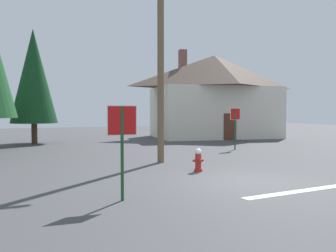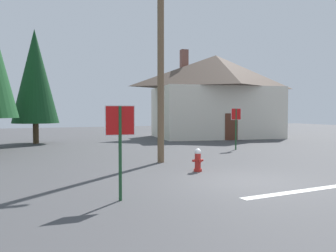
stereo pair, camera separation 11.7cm
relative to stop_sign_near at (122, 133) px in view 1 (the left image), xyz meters
The scene contains 8 objects.
ground_plane 4.59m from the stop_sign_near, 10.74° to the left, with size 80.00×80.00×0.10m, color #424244.
lane_stop_bar 5.08m from the stop_sign_near, 12.20° to the right, with size 3.80×0.30×0.01m, color silver.
stop_sign_near is the anchor object (origin of this frame).
fire_hydrant 4.93m from the stop_sign_near, 38.08° to the left, with size 0.42×0.36×0.83m.
utility_pole 7.39m from the stop_sign_near, 58.55° to the left, with size 1.60×0.28×9.69m.
stop_sign_far 12.54m from the stop_sign_near, 42.64° to the left, with size 0.65×0.08×2.33m.
house 21.94m from the stop_sign_near, 52.50° to the left, with size 11.30×8.34×7.31m.
pine_tree_mid_left 17.45m from the stop_sign_near, 92.56° to the left, with size 3.05×3.05×7.62m.
Camera 1 is at (-6.76, -9.15, 2.18)m, focal length 38.56 mm.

